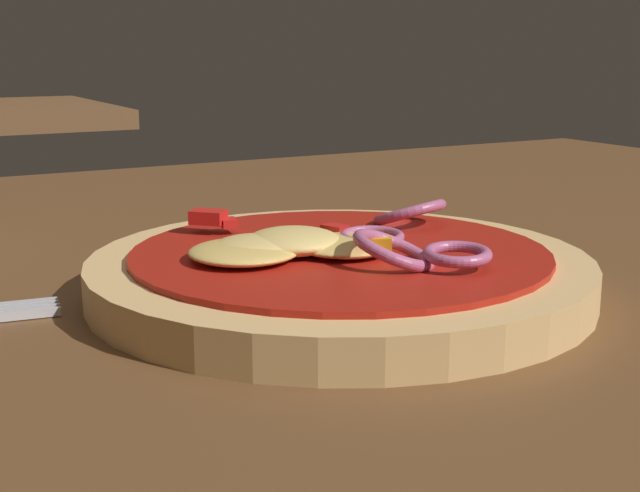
{
  "coord_description": "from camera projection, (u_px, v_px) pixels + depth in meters",
  "views": [
    {
      "loc": [
        -0.18,
        -0.38,
        0.16
      ],
      "look_at": [
        0.03,
        -0.0,
        0.05
      ],
      "focal_mm": 49.67,
      "sensor_mm": 36.0,
      "label": 1
    }
  ],
  "objects": [
    {
      "name": "dining_table",
      "position": [
        260.0,
        324.0,
        0.44
      ],
      "size": [
        1.28,
        0.91,
        0.03
      ],
      "color": "brown",
      "rests_on": "ground"
    },
    {
      "name": "pizza",
      "position": [
        338.0,
        270.0,
        0.43
      ],
      "size": [
        0.24,
        0.24,
        0.04
      ],
      "color": "tan",
      "rests_on": "dining_table"
    }
  ]
}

